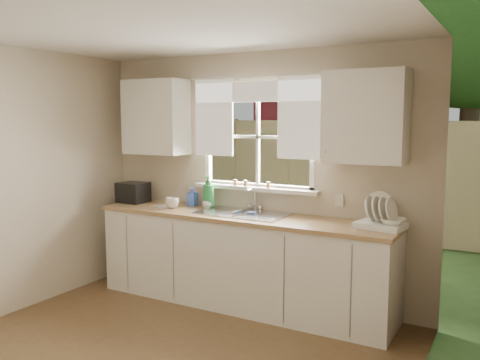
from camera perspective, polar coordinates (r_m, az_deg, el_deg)
The scene contains 20 objects.
room_walls at distance 3.50m, azimuth -14.00°, elevation -3.19°, with size 3.62×4.02×2.50m.
ceiling at distance 3.55m, azimuth -13.87°, elevation 17.45°, with size 3.60×4.00×0.02m, color silver.
window at distance 5.15m, azimuth 1.93°, elevation 3.02°, with size 1.38×0.16×1.06m.
curtains at distance 5.10m, azimuth 1.68°, elevation 8.01°, with size 1.50×0.03×0.81m.
base_cabinets at distance 5.06m, azimuth 0.17°, elevation -9.17°, with size 3.00×0.62×0.87m, color white.
countertop at distance 4.95m, azimuth 0.17°, elevation -4.10°, with size 3.04×0.65×0.04m, color #A17C50.
upper_cabinet_left at distance 5.63m, azimuth -9.43°, elevation 6.97°, with size 0.70×0.33×0.80m, color white.
upper_cabinet_right at distance 4.55m, azimuth 13.93°, elevation 6.88°, with size 0.70×0.33×0.80m, color white.
wall_outlet at distance 4.84m, azimuth 11.09°, elevation -2.20°, with size 0.08×0.01×0.12m, color beige.
sill_jars at distance 5.15m, azimuth 1.07°, elevation -0.39°, with size 0.42×0.04×0.06m.
backyard at distance 11.24m, azimuth 20.68°, elevation 14.84°, with size 20.00×10.00×6.13m.
sink at distance 4.99m, azimuth 0.35°, elevation -4.63°, with size 0.88×0.52×0.40m.
dish_rack at distance 4.49m, azimuth 15.53°, elevation -4.23°, with size 0.42×0.35×0.30m.
bowl at distance 4.42m, azimuth 16.78°, elevation -4.46°, with size 0.21×0.21×0.05m, color white.
soap_bottle_a at distance 5.26m, azimuth -3.55°, elevation -1.36°, with size 0.13×0.13×0.34m, color #29803F.
soap_bottle_b at distance 5.43m, azimuth -5.38°, elevation -1.82°, with size 0.09×0.09×0.21m, color blue.
soap_bottle_c at distance 5.26m, azimuth -3.64°, elevation -2.43°, with size 0.11×0.11×0.15m, color #EEDFC4.
saucer at distance 5.39m, azimuth -8.50°, elevation -2.99°, with size 0.20×0.20×0.01m, color silver.
cup at distance 5.32m, azimuth -7.64°, elevation -2.56°, with size 0.14×0.14×0.11m, color silver.
black_appliance at distance 5.76m, azimuth -11.91°, elevation -1.36°, with size 0.30×0.26×0.22m, color black.
Camera 1 is at (2.38, -2.56, 1.84)m, focal length 38.00 mm.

